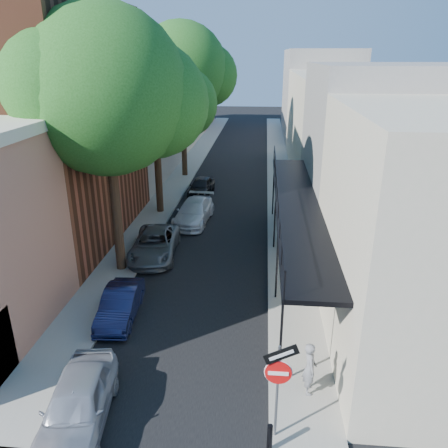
% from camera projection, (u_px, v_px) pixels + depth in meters
% --- Properties ---
extents(road_surface, '(6.00, 64.00, 0.01)m').
position_uv_depth(road_surface, '(233.00, 168.00, 38.64)').
color(road_surface, black).
rests_on(road_surface, ground).
extents(sidewalk_left, '(2.00, 64.00, 0.12)m').
position_uv_depth(sidewalk_left, '(189.00, 167.00, 38.95)').
color(sidewalk_left, gray).
rests_on(sidewalk_left, ground).
extents(sidewalk_right, '(2.00, 64.00, 0.12)m').
position_uv_depth(sidewalk_right, '(279.00, 169.00, 38.28)').
color(sidewalk_right, gray).
rests_on(sidewalk_right, ground).
extents(buildings_left, '(10.10, 59.10, 12.00)m').
position_uv_depth(buildings_left, '(122.00, 112.00, 36.49)').
color(buildings_left, '#B4775C').
rests_on(buildings_left, ground).
extents(buildings_right, '(9.80, 55.00, 10.00)m').
position_uv_depth(buildings_right, '(342.00, 120.00, 35.80)').
color(buildings_right, '#BBB59A').
rests_on(buildings_right, ground).
extents(sign_post, '(0.89, 0.17, 2.99)m').
position_uv_depth(sign_post, '(278.00, 376.00, 10.69)').
color(sign_post, '#595B60').
rests_on(sign_post, ground).
extents(bollard, '(0.14, 0.14, 0.80)m').
position_uv_depth(bollard, '(270.00, 438.00, 10.81)').
color(bollard, black).
rests_on(bollard, sidewalk_right).
extents(oak_near, '(7.48, 6.80, 11.42)m').
position_uv_depth(oak_near, '(118.00, 95.00, 17.75)').
color(oak_near, '#352615').
rests_on(oak_near, ground).
extents(oak_mid, '(6.60, 6.00, 10.20)m').
position_uv_depth(oak_mid, '(161.00, 98.00, 25.45)').
color(oak_mid, '#352615').
rests_on(oak_mid, ground).
extents(oak_far, '(7.70, 7.00, 11.90)m').
position_uv_depth(oak_far, '(188.00, 71.00, 33.40)').
color(oak_far, '#352615').
rests_on(oak_far, ground).
extents(parked_car_a, '(2.15, 4.25, 1.39)m').
position_uv_depth(parked_car_a, '(77.00, 404.00, 11.63)').
color(parked_car_a, '#8C919C').
rests_on(parked_car_a, ground).
extents(parked_car_b, '(1.45, 3.55, 1.14)m').
position_uv_depth(parked_car_b, '(120.00, 304.00, 16.49)').
color(parked_car_b, '#13183D').
rests_on(parked_car_b, ground).
extents(parked_car_c, '(2.45, 4.73, 1.27)m').
position_uv_depth(parked_car_c, '(155.00, 244.00, 21.58)').
color(parked_car_c, slate).
rests_on(parked_car_c, ground).
extents(parked_car_d, '(2.21, 4.69, 1.32)m').
position_uv_depth(parked_car_d, '(194.00, 212.00, 25.99)').
color(parked_car_d, silver).
rests_on(parked_car_d, ground).
extents(parked_car_e, '(1.78, 3.77, 1.25)m').
position_uv_depth(parked_car_e, '(201.00, 186.00, 31.15)').
color(parked_car_e, black).
rests_on(parked_car_e, ground).
extents(pedestrian, '(0.45, 0.63, 1.65)m').
position_uv_depth(pedestrian, '(310.00, 368.00, 12.59)').
color(pedestrian, slate).
rests_on(pedestrian, sidewalk_right).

